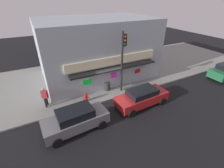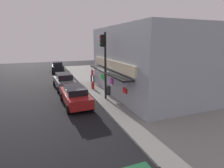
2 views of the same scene
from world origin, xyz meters
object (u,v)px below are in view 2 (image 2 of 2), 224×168
(fire_hydrant, at_px, (93,85))
(parked_car_black, at_px, (58,67))
(traffic_light, at_px, (104,57))
(pedestrian, at_px, (92,74))
(parked_car_grey, at_px, (64,81))
(trash_can, at_px, (108,90))
(parked_car_red, at_px, (75,96))

(fire_hydrant, relative_size, parked_car_black, 0.19)
(traffic_light, xyz_separation_m, fire_hydrant, (-3.58, -0.06, -3.14))
(pedestrian, relative_size, parked_car_black, 0.41)
(fire_hydrant, distance_m, parked_car_grey, 3.14)
(pedestrian, bearing_deg, parked_car_black, -161.22)
(trash_can, height_order, pedestrian, pedestrian)
(traffic_light, bearing_deg, parked_car_red, -81.09)
(pedestrian, bearing_deg, trash_can, 0.11)
(fire_hydrant, relative_size, trash_can, 0.93)
(pedestrian, distance_m, parked_car_grey, 3.81)
(trash_can, bearing_deg, parked_car_black, -167.82)
(traffic_light, xyz_separation_m, trash_can, (-1.16, 0.76, -3.09))
(fire_hydrant, distance_m, parked_car_red, 4.70)
(parked_car_red, bearing_deg, parked_car_grey, -177.91)
(fire_hydrant, distance_m, parked_car_black, 12.81)
(fire_hydrant, bearing_deg, pedestrian, 165.24)
(parked_car_black, height_order, parked_car_red, parked_car_black)
(fire_hydrant, distance_m, trash_can, 2.56)
(parked_car_black, bearing_deg, parked_car_red, -0.23)
(parked_car_red, bearing_deg, pedestrian, 154.98)
(traffic_light, height_order, parked_car_red, traffic_light)
(parked_car_red, distance_m, parked_car_grey, 5.57)
(parked_car_grey, bearing_deg, parked_car_red, 2.09)
(pedestrian, height_order, parked_car_grey, pedestrian)
(fire_hydrant, height_order, trash_can, trash_can)
(fire_hydrant, xyz_separation_m, trash_can, (2.42, 0.82, 0.05))
(fire_hydrant, relative_size, parked_car_grey, 0.18)
(traffic_light, xyz_separation_m, parked_car_red, (0.40, -2.55, -2.85))
(trash_can, xyz_separation_m, parked_car_red, (1.56, -3.31, 0.24))
(parked_car_red, bearing_deg, trash_can, 115.23)
(traffic_light, distance_m, fire_hydrant, 4.76)
(fire_hydrant, relative_size, pedestrian, 0.45)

